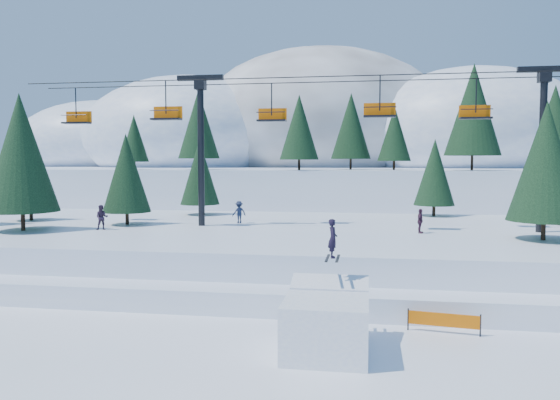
# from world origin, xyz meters

# --- Properties ---
(ground) EXTENTS (160.00, 160.00, 0.00)m
(ground) POSITION_xyz_m (0.00, 0.00, 0.00)
(ground) COLOR white
(ground) RESTS_ON ground
(mid_shelf) EXTENTS (70.00, 22.00, 2.50)m
(mid_shelf) POSITION_xyz_m (0.00, 18.00, 1.25)
(mid_shelf) COLOR white
(mid_shelf) RESTS_ON ground
(berm) EXTENTS (70.00, 6.00, 1.10)m
(berm) POSITION_xyz_m (0.00, 8.00, 0.55)
(berm) COLOR white
(berm) RESTS_ON ground
(mountain_ridge) EXTENTS (119.00, 60.34, 26.46)m
(mountain_ridge) POSITION_xyz_m (-5.07, 73.35, 9.64)
(mountain_ridge) COLOR white
(mountain_ridge) RESTS_ON ground
(jump_kicker) EXTENTS (3.00, 4.28, 4.71)m
(jump_kicker) POSITION_xyz_m (0.92, 1.40, 1.12)
(jump_kicker) COLOR white
(jump_kicker) RESTS_ON ground
(chairlift) EXTENTS (46.00, 3.21, 10.28)m
(chairlift) POSITION_xyz_m (1.20, 18.05, 9.32)
(chairlift) COLOR black
(chairlift) RESTS_ON mid_shelf
(conifer_stand) EXTENTS (62.38, 17.87, 8.76)m
(conifer_stand) POSITION_xyz_m (3.05, 18.17, 6.66)
(conifer_stand) COLOR black
(conifer_stand) RESTS_ON mid_shelf
(distant_skiers) EXTENTS (31.25, 8.59, 1.74)m
(distant_skiers) POSITION_xyz_m (-0.85, 18.59, 3.31)
(distant_skiers) COLOR #1F2841
(distant_skiers) RESTS_ON mid_shelf
(banner_near) EXTENTS (2.83, 0.49, 0.90)m
(banner_near) POSITION_xyz_m (5.42, 4.21, 0.54)
(banner_near) COLOR black
(banner_near) RESTS_ON ground
(banner_far) EXTENTS (2.82, 0.50, 0.90)m
(banner_far) POSITION_xyz_m (8.74, 5.75, 0.54)
(banner_far) COLOR black
(banner_far) RESTS_ON ground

